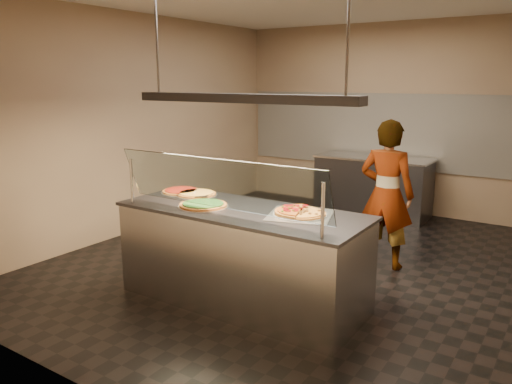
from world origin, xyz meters
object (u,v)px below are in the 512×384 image
Objects in this scene: sneeze_guard at (219,184)px; half_pizza_sausage at (311,214)px; perforated_tray at (300,214)px; pizza_cheese at (197,193)px; serving_counter at (242,256)px; half_pizza_pepperoni at (290,210)px; pizza_spinach at (203,205)px; heat_lamp_housing at (241,98)px; prep_table at (373,186)px; pizza_tomato at (181,191)px; worker at (386,195)px; pizza_spatula at (198,194)px.

half_pizza_sausage is (0.67, 0.45, -0.27)m from sneeze_guard.
pizza_cheese is at bearing 175.06° from perforated_tray.
pizza_cheese is (-0.73, 0.57, -0.28)m from sneeze_guard.
half_pizza_pepperoni reaches higher than serving_counter.
heat_lamp_housing reaches higher than pizza_spinach.
pizza_tomato is at bearing -103.23° from prep_table.
pizza_spinach is 0.50m from pizza_cheese.
pizza_tomato is 2.29m from worker.
sneeze_guard is at bearing -31.35° from pizza_spinach.
half_pizza_pepperoni reaches higher than prep_table.
sneeze_guard is at bearing -145.83° from half_pizza_sausage.
half_pizza_sausage is at bearing 9.39° from heat_lamp_housing.
pizza_cheese is at bearing -99.74° from prep_table.
perforated_tray is at bearing 179.98° from half_pizza_sausage.
perforated_tray is 2.58× the size of pizza_spatula.
half_pizza_sausage is at bearing 34.17° from sneeze_guard.
sneeze_guard is 3.12× the size of perforated_tray.
serving_counter is 4.76× the size of half_pizza_sausage.
heat_lamp_housing is (0.67, -0.16, 0.99)m from pizza_spatula.
heat_lamp_housing is (0.73, -0.22, 1.01)m from pizza_cheese.
pizza_spinach is at bearing -161.38° from heat_lamp_housing.
worker reaches higher than pizza_spatula.
pizza_tomato is (-0.22, 0.01, -0.00)m from pizza_cheese.
pizza_cheese is (-0.73, 0.22, 0.48)m from serving_counter.
serving_counter is 1.04× the size of heat_lamp_housing.
sneeze_guard is at bearing 66.69° from worker.
pizza_tomato reaches higher than serving_counter.
serving_counter is 0.83m from sneeze_guard.
half_pizza_sausage is at bearing -4.29° from pizza_tomato.
sneeze_guard reaches higher than perforated_tray.
worker is at bearing 45.92° from pizza_spatula.
serving_counter is 0.74m from perforated_tray.
prep_table is at bearing 76.77° from pizza_tomato.
worker is (0.14, 1.58, -0.11)m from half_pizza_sausage.
sneeze_guard reaches higher than serving_counter.
perforated_tray is 0.11m from half_pizza_pepperoni.
prep_table is at bearing 100.45° from perforated_tray.
half_pizza_sausage is at bearing 12.72° from pizza_spinach.
sneeze_guard is (0.00, -0.34, 0.76)m from serving_counter.
worker is at bearing 39.47° from pizza_tomato.
sneeze_guard is 0.97m from pizza_cheese.
half_pizza_pepperoni is 1.88× the size of pizza_spatula.
perforated_tray is 0.95m from pizza_spinach.
worker is at bearing 80.96° from perforated_tray.
pizza_tomato is 0.25× the size of worker.
pizza_tomato is at bearing 37.92° from worker.
serving_counter is 5.49× the size of pizza_cheese.
pizza_spatula reaches higher than pizza_cheese.
worker is (1.77, 1.45, -0.10)m from pizza_tomato.
perforated_tray is at bearing -4.94° from pizza_cheese.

